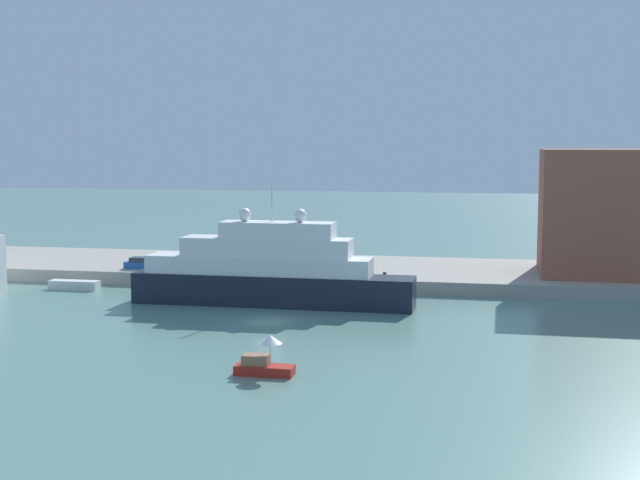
{
  "coord_description": "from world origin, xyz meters",
  "views": [
    {
      "loc": [
        19.47,
        -72.8,
        15.58
      ],
      "look_at": [
        3.32,
        6.0,
        6.58
      ],
      "focal_mm": 49.46,
      "sensor_mm": 36.0,
      "label": 1
    }
  ],
  "objects_px": {
    "large_yacht": "(269,272)",
    "small_motorboat": "(264,361)",
    "person_figure": "(190,263)",
    "mooring_bollard": "(385,275)",
    "harbor_building": "(624,212)",
    "parked_car": "(143,264)",
    "work_barge": "(74,285)"
  },
  "relations": [
    {
      "from": "harbor_building",
      "to": "person_figure",
      "type": "xyz_separation_m",
      "value": [
        -46.4,
        -6.45,
        -5.88
      ]
    },
    {
      "from": "small_motorboat",
      "to": "harbor_building",
      "type": "height_order",
      "value": "harbor_building"
    },
    {
      "from": "parked_car",
      "to": "mooring_bollard",
      "type": "relative_size",
      "value": 6.25
    },
    {
      "from": "small_motorboat",
      "to": "person_figure",
      "type": "distance_m",
      "value": 40.17
    },
    {
      "from": "mooring_bollard",
      "to": "small_motorboat",
      "type": "bearing_deg",
      "value": -96.07
    },
    {
      "from": "large_yacht",
      "to": "small_motorboat",
      "type": "distance_m",
      "value": 25.68
    },
    {
      "from": "large_yacht",
      "to": "person_figure",
      "type": "xyz_separation_m",
      "value": [
        -11.92,
        11.0,
        -0.97
      ]
    },
    {
      "from": "small_motorboat",
      "to": "work_barge",
      "type": "bearing_deg",
      "value": 134.46
    },
    {
      "from": "harbor_building",
      "to": "mooring_bollard",
      "type": "distance_m",
      "value": 26.57
    },
    {
      "from": "person_figure",
      "to": "mooring_bollard",
      "type": "relative_size",
      "value": 2.68
    },
    {
      "from": "small_motorboat",
      "to": "parked_car",
      "type": "height_order",
      "value": "small_motorboat"
    },
    {
      "from": "small_motorboat",
      "to": "person_figure",
      "type": "relative_size",
      "value": 2.26
    },
    {
      "from": "person_figure",
      "to": "mooring_bollard",
      "type": "bearing_deg",
      "value": -3.66
    },
    {
      "from": "mooring_bollard",
      "to": "harbor_building",
      "type": "bearing_deg",
      "value": 17.7
    },
    {
      "from": "parked_car",
      "to": "small_motorboat",
      "type": "bearing_deg",
      "value": -56.53
    },
    {
      "from": "small_motorboat",
      "to": "mooring_bollard",
      "type": "xyz_separation_m",
      "value": [
        3.66,
        34.41,
        0.78
      ]
    },
    {
      "from": "small_motorboat",
      "to": "harbor_building",
      "type": "xyz_separation_m",
      "value": [
        28.23,
        42.25,
        7.15
      ]
    },
    {
      "from": "work_barge",
      "to": "mooring_bollard",
      "type": "distance_m",
      "value": 32.87
    },
    {
      "from": "small_motorboat",
      "to": "parked_car",
      "type": "distance_m",
      "value": 43.29
    },
    {
      "from": "harbor_building",
      "to": "mooring_bollard",
      "type": "bearing_deg",
      "value": -162.3
    },
    {
      "from": "small_motorboat",
      "to": "mooring_bollard",
      "type": "height_order",
      "value": "small_motorboat"
    },
    {
      "from": "large_yacht",
      "to": "mooring_bollard",
      "type": "height_order",
      "value": "large_yacht"
    },
    {
      "from": "large_yacht",
      "to": "small_motorboat",
      "type": "height_order",
      "value": "large_yacht"
    },
    {
      "from": "large_yacht",
      "to": "harbor_building",
      "type": "bearing_deg",
      "value": 26.84
    },
    {
      "from": "person_figure",
      "to": "mooring_bollard",
      "type": "height_order",
      "value": "person_figure"
    },
    {
      "from": "work_barge",
      "to": "harbor_building",
      "type": "relative_size",
      "value": 0.31
    },
    {
      "from": "harbor_building",
      "to": "mooring_bollard",
      "type": "height_order",
      "value": "harbor_building"
    },
    {
      "from": "harbor_building",
      "to": "person_figure",
      "type": "bearing_deg",
      "value": -172.09
    },
    {
      "from": "large_yacht",
      "to": "small_motorboat",
      "type": "relative_size",
      "value": 6.85
    },
    {
      "from": "large_yacht",
      "to": "harbor_building",
      "type": "relative_size",
      "value": 1.57
    },
    {
      "from": "harbor_building",
      "to": "parked_car",
      "type": "distance_m",
      "value": 52.82
    },
    {
      "from": "work_barge",
      "to": "parked_car",
      "type": "height_order",
      "value": "parked_car"
    }
  ]
}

